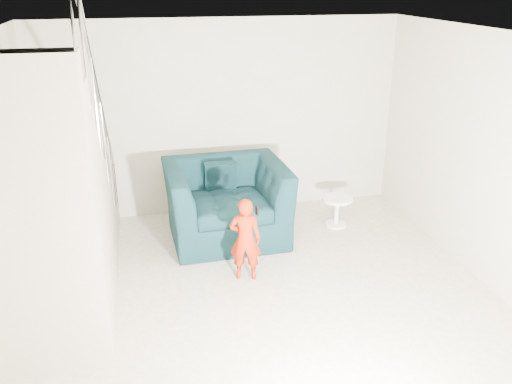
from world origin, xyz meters
The scene contains 11 objects.
floor centered at (0.00, 0.00, 0.00)m, with size 5.50×5.50×0.00m, color gray.
ceiling centered at (0.00, 0.00, 2.70)m, with size 5.50×5.50×0.00m, color silver.
back_wall centered at (0.00, 2.75, 1.35)m, with size 5.00×5.00×0.00m, color #A6A287.
right_wall centered at (2.50, 0.00, 1.35)m, with size 5.50×5.50×0.00m, color #A6A287.
armchair centered at (-0.10, 1.84, 0.49)m, with size 1.51×1.32×0.98m, color black.
toddler centered at (-0.07, 0.74, 0.48)m, with size 0.35×0.23×0.97m, color #9E1005.
side_table centered at (1.41, 1.84, 0.28)m, with size 0.41×0.41×0.41m.
staircase centered at (-2.00, 0.55, 0.95)m, with size 1.02×3.03×3.62m.
cushion centered at (-0.13, 2.13, 0.74)m, with size 0.41×0.12×0.39m, color black.
throw centered at (-0.77, 1.82, 0.62)m, with size 0.06×0.55×0.62m, color black.
phone centered at (0.05, 0.69, 0.84)m, with size 0.02×0.05×0.10m, color black.
Camera 1 is at (-1.10, -4.52, 3.19)m, focal length 38.00 mm.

